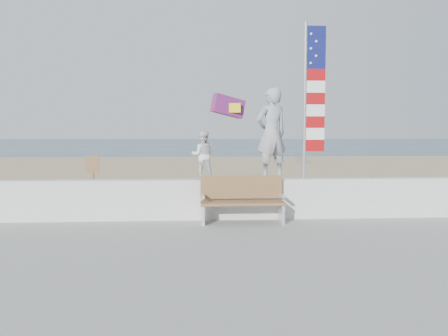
{
  "coord_description": "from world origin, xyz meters",
  "views": [
    {
      "loc": [
        -0.47,
        -8.6,
        2.18
      ],
      "look_at": [
        0.2,
        1.8,
        1.35
      ],
      "focal_mm": 38.0,
      "sensor_mm": 36.0,
      "label": 1
    }
  ],
  "objects": [
    {
      "name": "bench",
      "position": [
        0.58,
        1.55,
        0.69
      ],
      "size": [
        1.8,
        0.57,
        1.0
      ],
      "color": "brown",
      "rests_on": "boardwalk"
    },
    {
      "name": "sign",
      "position": [
        -2.99,
        3.38,
        0.94
      ],
      "size": [
        0.32,
        0.07,
        1.46
      ],
      "color": "olive",
      "rests_on": "sand"
    },
    {
      "name": "ground",
      "position": [
        0.0,
        0.0,
        0.0
      ],
      "size": [
        220.0,
        220.0,
        0.0
      ],
      "primitive_type": "plane",
      "color": "#304860",
      "rests_on": "ground"
    },
    {
      "name": "parafoil_kite",
      "position": [
        0.47,
        3.88,
        2.81
      ],
      "size": [
        0.96,
        0.61,
        0.65
      ],
      "color": "red",
      "rests_on": "ground"
    },
    {
      "name": "seawall",
      "position": [
        0.0,
        2.0,
        0.63
      ],
      "size": [
        30.0,
        0.35,
        0.9
      ],
      "primitive_type": "cube",
      "color": "silver",
      "rests_on": "boardwalk"
    },
    {
      "name": "flag",
      "position": [
        2.16,
        2.0,
        2.99
      ],
      "size": [
        0.5,
        0.08,
        3.5
      ],
      "color": "silver",
      "rests_on": "seawall"
    },
    {
      "name": "adult",
      "position": [
        1.28,
        2.0,
        2.11
      ],
      "size": [
        0.88,
        0.73,
        2.06
      ],
      "primitive_type": "imported",
      "rotation": [
        0.0,
        0.0,
        3.51
      ],
      "color": "#96969B",
      "rests_on": "seawall"
    },
    {
      "name": "sand",
      "position": [
        0.0,
        9.0,
        0.04
      ],
      "size": [
        90.0,
        40.0,
        0.08
      ],
      "primitive_type": "cube",
      "color": "tan",
      "rests_on": "ground"
    },
    {
      "name": "child",
      "position": [
        -0.26,
        2.0,
        1.62
      ],
      "size": [
        0.55,
        0.44,
        1.09
      ],
      "primitive_type": "imported",
      "rotation": [
        0.0,
        0.0,
        3.09
      ],
      "color": "silver",
      "rests_on": "seawall"
    },
    {
      "name": "boardwalk",
      "position": [
        0.0,
        -4.0,
        0.13
      ],
      "size": [
        50.0,
        12.4,
        0.1
      ],
      "primitive_type": "cube",
      "color": "#969691",
      "rests_on": "sand"
    }
  ]
}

